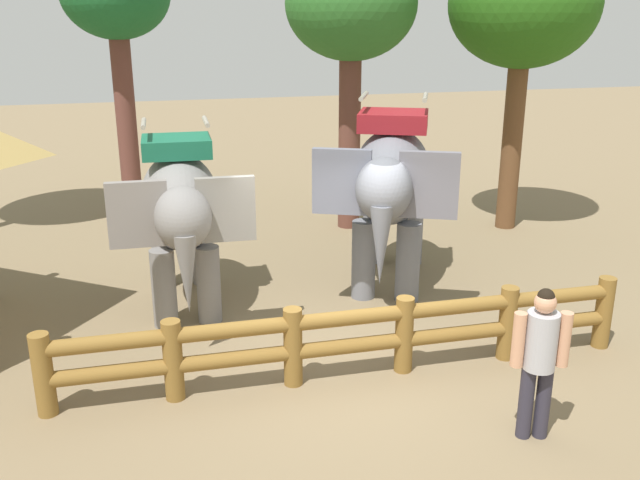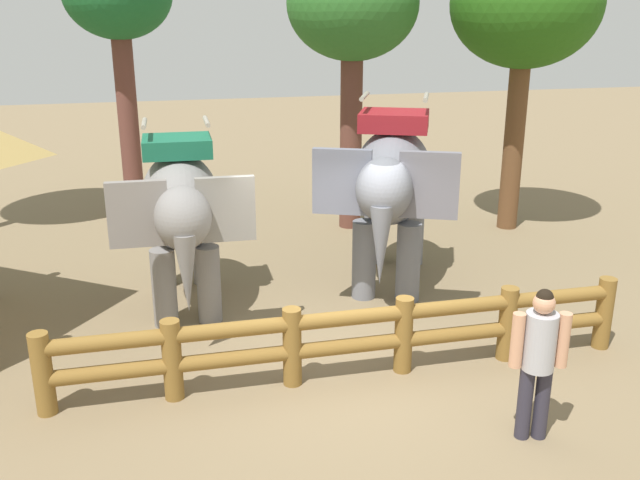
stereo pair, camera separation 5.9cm
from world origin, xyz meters
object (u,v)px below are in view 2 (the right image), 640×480
object	(u,v)px
tourist_woman_in_black	(539,354)
tree_far_right	(526,7)
tree_back_center	(118,2)
log_fence	(349,335)
elephant_near_left	(181,207)
elephant_center	(391,182)
tree_deep_back	(353,10)

from	to	relation	value
tourist_woman_in_black	tree_far_right	world-z (taller)	tree_far_right
tourist_woman_in_black	tree_back_center	xyz separation A→B (m)	(-4.36, 10.61, 3.71)
log_fence	elephant_near_left	distance (m)	3.56
log_fence	elephant_center	bearing A→B (deg)	61.97
log_fence	elephant_center	world-z (taller)	elephant_center
elephant_near_left	tree_deep_back	distance (m)	6.03
log_fence	tourist_woman_in_black	size ratio (longest dim) A/B	4.29
elephant_center	elephant_near_left	bearing A→B (deg)	-177.00
tree_back_center	tree_deep_back	size ratio (longest dim) A/B	1.02
tree_back_center	tree_deep_back	world-z (taller)	tree_back_center
tree_deep_back	elephant_near_left	bearing A→B (deg)	-136.04
tree_deep_back	tourist_woman_in_black	bearing A→B (deg)	-91.91
tree_back_center	tree_far_right	world-z (taller)	tree_far_right
tourist_woman_in_black	elephant_center	bearing A→B (deg)	90.44
elephant_near_left	tourist_woman_in_black	size ratio (longest dim) A/B	1.94
log_fence	elephant_near_left	world-z (taller)	elephant_near_left
log_fence	elephant_center	size ratio (longest dim) A/B	2.00
elephant_near_left	tree_far_right	xyz separation A→B (m)	(7.18, 2.77, 2.95)
elephant_near_left	tree_back_center	world-z (taller)	tree_back_center
elephant_center	tree_back_center	world-z (taller)	tree_back_center
log_fence	tree_far_right	world-z (taller)	tree_far_right
elephant_near_left	tourist_woman_in_black	distance (m)	5.83
tree_far_right	elephant_center	bearing A→B (deg)	-144.91
log_fence	tree_far_right	xyz separation A→B (m)	(5.26, 5.56, 4.03)
elephant_near_left	tree_back_center	bearing A→B (deg)	97.84
elephant_center	tourist_woman_in_black	world-z (taller)	elephant_center
elephant_near_left	elephant_center	distance (m)	3.51
elephant_center	tree_back_center	distance (m)	7.83
tourist_woman_in_black	tree_deep_back	size ratio (longest dim) A/B	0.31
elephant_center	tree_far_right	xyz separation A→B (m)	(3.68, 2.58, 2.80)
log_fence	tree_back_center	xyz separation A→B (m)	(-2.74, 8.82, 4.15)
elephant_near_left	tree_far_right	size ratio (longest dim) A/B	0.58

